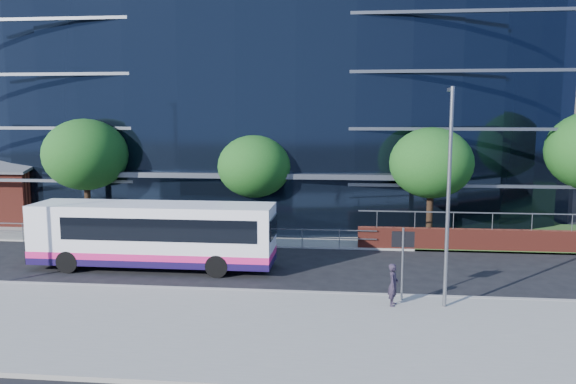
# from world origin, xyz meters

# --- Properties ---
(ground) EXTENTS (200.00, 200.00, 0.00)m
(ground) POSITION_xyz_m (0.00, 0.00, 0.00)
(ground) COLOR black
(ground) RESTS_ON ground
(pavement_near) EXTENTS (80.00, 8.00, 0.15)m
(pavement_near) POSITION_xyz_m (0.00, -5.00, 0.07)
(pavement_near) COLOR gray
(pavement_near) RESTS_ON ground
(kerb) EXTENTS (80.00, 0.25, 0.16)m
(kerb) POSITION_xyz_m (0.00, -1.00, 0.08)
(kerb) COLOR gray
(kerb) RESTS_ON ground
(yellow_line_outer) EXTENTS (80.00, 0.08, 0.01)m
(yellow_line_outer) POSITION_xyz_m (0.00, -0.80, 0.01)
(yellow_line_outer) COLOR gold
(yellow_line_outer) RESTS_ON ground
(yellow_line_inner) EXTENTS (80.00, 0.08, 0.01)m
(yellow_line_inner) POSITION_xyz_m (0.00, -0.65, 0.01)
(yellow_line_inner) COLOR gold
(yellow_line_inner) RESTS_ON ground
(far_forecourt) EXTENTS (50.00, 8.00, 0.10)m
(far_forecourt) POSITION_xyz_m (-6.00, 11.00, 0.05)
(far_forecourt) COLOR gray
(far_forecourt) RESTS_ON ground
(glass_office) EXTENTS (44.00, 23.10, 16.00)m
(glass_office) POSITION_xyz_m (-4.00, 20.85, 8.00)
(glass_office) COLOR black
(glass_office) RESTS_ON ground
(guard_railings) EXTENTS (24.00, 0.05, 1.10)m
(guard_railings) POSITION_xyz_m (-8.00, 7.00, 0.82)
(guard_railings) COLOR slate
(guard_railings) RESTS_ON ground
(apartment_block) EXTENTS (60.00, 42.00, 30.00)m
(apartment_block) POSITION_xyz_m (32.00, 57.21, 11.11)
(apartment_block) COLOR #2D511E
(apartment_block) RESTS_ON ground
(street_sign) EXTENTS (0.85, 0.09, 2.80)m
(street_sign) POSITION_xyz_m (4.50, -1.59, 2.15)
(street_sign) COLOR slate
(street_sign) RESTS_ON pavement_near
(tree_far_a) EXTENTS (4.95, 4.95, 6.98)m
(tree_far_a) POSITION_xyz_m (-13.00, 9.00, 4.86)
(tree_far_a) COLOR black
(tree_far_a) RESTS_ON ground
(tree_far_b) EXTENTS (4.29, 4.29, 6.05)m
(tree_far_b) POSITION_xyz_m (-3.00, 9.50, 4.21)
(tree_far_b) COLOR black
(tree_far_b) RESTS_ON ground
(tree_far_c) EXTENTS (4.62, 4.62, 6.51)m
(tree_far_c) POSITION_xyz_m (7.00, 9.00, 4.54)
(tree_far_c) COLOR black
(tree_far_c) RESTS_ON ground
(tree_dist_e) EXTENTS (4.62, 4.62, 6.51)m
(tree_dist_e) POSITION_xyz_m (24.00, 40.00, 4.54)
(tree_dist_e) COLOR black
(tree_dist_e) RESTS_ON ground
(streetlight_east) EXTENTS (0.15, 0.77, 8.00)m
(streetlight_east) POSITION_xyz_m (6.00, -2.17, 4.44)
(streetlight_east) COLOR slate
(streetlight_east) RESTS_ON pavement_near
(city_bus) EXTENTS (11.36, 2.64, 3.07)m
(city_bus) POSITION_xyz_m (-6.49, 2.27, 1.63)
(city_bus) COLOR white
(city_bus) RESTS_ON ground
(pedestrian) EXTENTS (0.49, 0.64, 1.58)m
(pedestrian) POSITION_xyz_m (4.12, -2.27, 0.94)
(pedestrian) COLOR #261E2E
(pedestrian) RESTS_ON pavement_near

